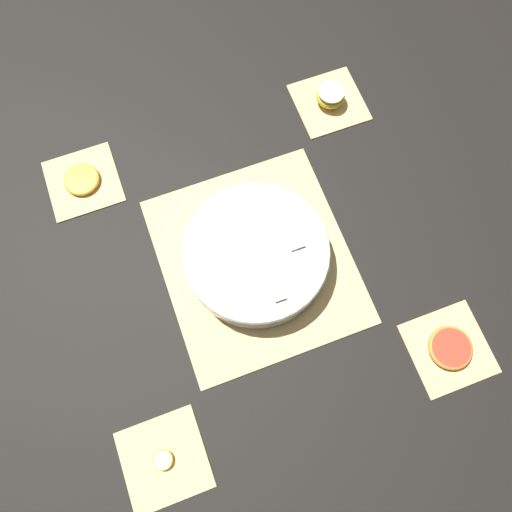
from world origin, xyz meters
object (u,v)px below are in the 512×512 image
orange_slice_whole (82,180)px  fruit_salad_bowl (256,254)px  banana_coin_single (163,460)px  grapefruit_slice (450,348)px  apple_half (331,96)px

orange_slice_whole → fruit_salad_bowl: bearing=-136.0°
fruit_salad_bowl → banana_coin_single: (-0.30, 0.29, -0.03)m
fruit_salad_bowl → banana_coin_single: size_ratio=7.92×
banana_coin_single → grapefruit_slice: bearing=-90.0°
apple_half → fruit_salad_bowl: bearing=135.9°
apple_half → orange_slice_whole: (0.00, 0.58, -0.01)m
fruit_salad_bowl → banana_coin_single: 0.42m
orange_slice_whole → apple_half: bearing=-90.0°
fruit_salad_bowl → orange_slice_whole: bearing=44.0°
fruit_salad_bowl → apple_half: 0.42m
apple_half → banana_coin_single: 0.83m
apple_half → orange_slice_whole: size_ratio=0.84×
orange_slice_whole → grapefruit_slice: size_ratio=0.89×
apple_half → grapefruit_slice: apple_half is taller
fruit_salad_bowl → orange_slice_whole: fruit_salad_bowl is taller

